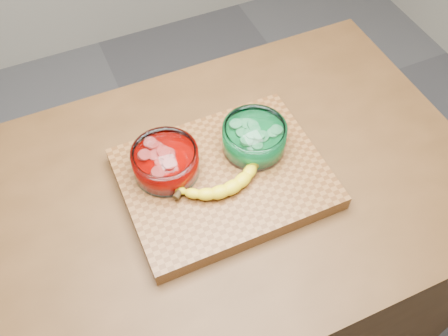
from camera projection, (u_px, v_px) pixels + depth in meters
name	position (u px, v px, depth m)	size (l,w,h in m)	color
ground	(224.00, 320.00, 1.87)	(3.50, 3.50, 0.00)	#57575C
counter	(224.00, 268.00, 1.51)	(1.20, 0.80, 0.90)	#4D3017
cutting_board	(224.00, 178.00, 1.13)	(0.45, 0.35, 0.04)	brown
bowl_red	(166.00, 162.00, 1.10)	(0.15, 0.15, 0.07)	white
bowl_green	(254.00, 138.00, 1.14)	(0.15, 0.15, 0.07)	white
banana	(222.00, 177.00, 1.09)	(0.25, 0.12, 0.03)	yellow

